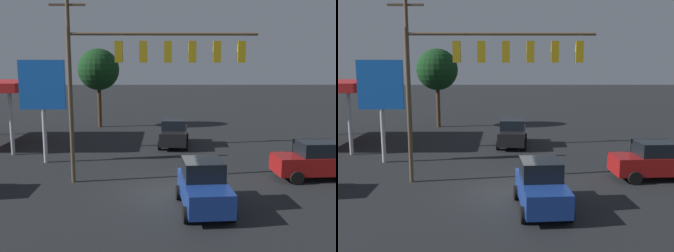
# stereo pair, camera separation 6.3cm
# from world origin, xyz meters

# --- Properties ---
(ground_plane) EXTENTS (200.00, 200.00, 0.00)m
(ground_plane) POSITION_xyz_m (0.00, 0.00, 0.00)
(ground_plane) COLOR black
(traffic_signal_assembly) EXTENTS (9.00, 0.43, 7.47)m
(traffic_signal_assembly) POSITION_xyz_m (0.78, -1.53, 5.84)
(traffic_signal_assembly) COLOR brown
(traffic_signal_assembly) RESTS_ON ground
(utility_pole) EXTENTS (2.40, 0.26, 10.27)m
(utility_pole) POSITION_xyz_m (6.56, -9.15, 5.42)
(utility_pole) COLOR brown
(utility_pole) RESTS_ON ground
(price_sign) EXTENTS (2.64, 0.27, 6.04)m
(price_sign) POSITION_xyz_m (7.25, -5.37, 4.37)
(price_sign) COLOR #B7B7BC
(price_sign) RESTS_ON ground
(hatchback_crossing) EXTENTS (2.17, 3.91, 1.97)m
(hatchback_crossing) POSITION_xyz_m (-1.37, 2.12, 0.95)
(hatchback_crossing) COLOR navy
(hatchback_crossing) RESTS_ON ground
(sedan_far) EXTENTS (2.31, 4.52, 1.93)m
(sedan_far) POSITION_xyz_m (-0.53, -9.99, 0.95)
(sedan_far) COLOR black
(sedan_far) RESTS_ON ground
(sedan_waiting) EXTENTS (4.50, 2.26, 1.93)m
(sedan_waiting) POSITION_xyz_m (-7.60, -1.94, 0.95)
(sedan_waiting) COLOR maroon
(sedan_waiting) RESTS_ON ground
(street_tree) EXTENTS (3.83, 3.83, 7.30)m
(street_tree) POSITION_xyz_m (6.23, -18.59, 5.36)
(street_tree) COLOR #4C331E
(street_tree) RESTS_ON ground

